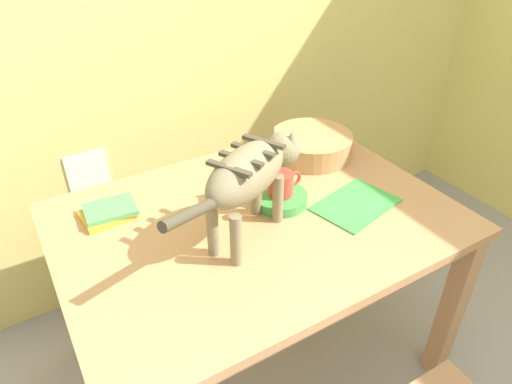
{
  "coord_description": "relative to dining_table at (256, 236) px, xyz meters",
  "views": [
    {
      "loc": [
        -0.65,
        0.07,
        1.69
      ],
      "look_at": [
        -0.0,
        1.16,
        0.85
      ],
      "focal_mm": 32.18,
      "sensor_mm": 36.0,
      "label": 1
    }
  ],
  "objects": [
    {
      "name": "magazine",
      "position": [
        0.34,
        -0.12,
        0.09
      ],
      "size": [
        0.33,
        0.26,
        0.01
      ],
      "primitive_type": "cube",
      "rotation": [
        0.0,
        0.0,
        0.23
      ],
      "color": "green",
      "rests_on": "dining_table"
    },
    {
      "name": "wicker_basket",
      "position": [
        0.42,
        0.26,
        0.14
      ],
      "size": [
        0.34,
        0.34,
        0.09
      ],
      "color": "tan",
      "rests_on": "dining_table"
    },
    {
      "name": "book_stack",
      "position": [
        -0.43,
        0.26,
        0.1
      ],
      "size": [
        0.19,
        0.14,
        0.04
      ],
      "color": "#F5AC31",
      "rests_on": "dining_table"
    },
    {
      "name": "dining_table",
      "position": [
        0.0,
        0.0,
        0.0
      ],
      "size": [
        1.33,
        0.96,
        0.75
      ],
      "color": "tan",
      "rests_on": "ground_plane"
    },
    {
      "name": "coffee_mug",
      "position": [
        0.12,
        0.03,
        0.17
      ],
      "size": [
        0.13,
        0.09,
        0.09
      ],
      "color": "red",
      "rests_on": "saucer_bowl"
    },
    {
      "name": "cat",
      "position": [
        -0.05,
        -0.06,
        0.31
      ],
      "size": [
        0.59,
        0.35,
        0.31
      ],
      "rotation": [
        0.0,
        0.0,
        -1.09
      ],
      "color": "#837754",
      "rests_on": "dining_table"
    },
    {
      "name": "wall_rear",
      "position": [
        0.0,
        0.77,
        0.58
      ],
      "size": [
        4.32,
        0.11,
        2.5
      ],
      "color": "#E7D274",
      "rests_on": "ground_plane"
    },
    {
      "name": "saucer_bowl",
      "position": [
        0.12,
        0.03,
        0.1
      ],
      "size": [
        0.19,
        0.19,
        0.04
      ],
      "primitive_type": "cylinder",
      "color": "green",
      "rests_on": "dining_table"
    }
  ]
}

